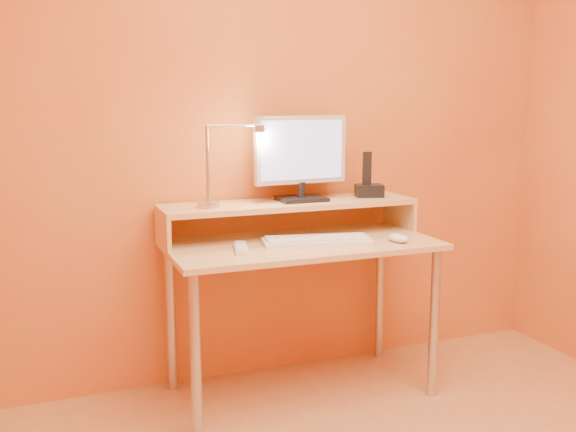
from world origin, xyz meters
name	(u,v)px	position (x,y,z in m)	size (l,w,h in m)	color
wall_back	(276,120)	(0.00, 1.50, 1.25)	(3.00, 0.04, 2.50)	#CC8537
desk_leg_fl	(196,358)	(-0.55, 0.93, 0.35)	(0.04, 0.04, 0.69)	#B5B5B5
desk_leg_fr	(434,323)	(0.55, 0.93, 0.35)	(0.04, 0.04, 0.69)	#B5B5B5
desk_leg_bl	(171,319)	(-0.55, 1.43, 0.35)	(0.04, 0.04, 0.69)	#B5B5B5
desk_leg_br	(380,293)	(0.55, 1.43, 0.35)	(0.04, 0.04, 0.69)	#B5B5B5
desk_lower	(301,244)	(0.00, 1.18, 0.71)	(1.20, 0.60, 0.03)	tan
shelf_riser_left	(163,230)	(-0.59, 1.33, 0.79)	(0.02, 0.30, 0.14)	tan
shelf_riser_right	(399,213)	(0.59, 1.33, 0.79)	(0.02, 0.30, 0.14)	tan
desk_shelf	(289,204)	(0.00, 1.33, 0.87)	(1.20, 0.30, 0.03)	tan
monitor_foot	(301,199)	(0.06, 1.33, 0.89)	(0.22, 0.16, 0.02)	black
monitor_neck	(301,190)	(0.06, 1.33, 0.93)	(0.04, 0.04, 0.07)	black
monitor_panel	(301,150)	(0.06, 1.34, 1.12)	(0.46, 0.04, 0.31)	silver
monitor_back	(299,149)	(0.06, 1.36, 1.12)	(0.41, 0.01, 0.27)	black
monitor_screen	(302,150)	(0.06, 1.32, 1.12)	(0.42, 0.00, 0.27)	#AAB4FA
lamp_base	(208,205)	(-0.39, 1.30, 0.89)	(0.10, 0.10, 0.03)	#B5B5B5
lamp_post	(207,164)	(-0.39, 1.30, 1.07)	(0.01, 0.01, 0.33)	#B5B5B5
lamp_arm	(234,126)	(-0.27, 1.30, 1.24)	(0.01, 0.01, 0.24)	#B5B5B5
lamp_head	(260,129)	(-0.15, 1.30, 1.22)	(0.04, 0.04, 0.03)	#B5B5B5
lamp_bulb	(260,132)	(-0.15, 1.30, 1.20)	(0.03, 0.03, 0.00)	#FFEAC6
phone_dock	(369,191)	(0.42, 1.33, 0.91)	(0.13, 0.10, 0.06)	black
phone_handset	(367,168)	(0.40, 1.33, 1.02)	(0.04, 0.03, 0.16)	black
phone_led	(383,191)	(0.46, 1.28, 0.91)	(0.01, 0.00, 0.04)	blue
keyboard	(317,242)	(0.05, 1.11, 0.73)	(0.48, 0.15, 0.02)	white
mouse	(398,238)	(0.40, 1.01, 0.74)	(0.07, 0.12, 0.04)	silver
remote_control	(241,248)	(-0.30, 1.11, 0.73)	(0.05, 0.19, 0.02)	white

